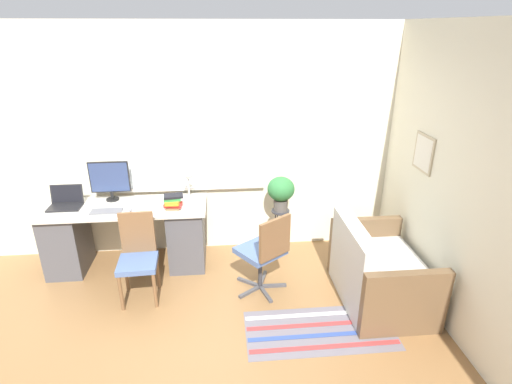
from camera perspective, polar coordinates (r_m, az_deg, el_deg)
name	(u,v)px	position (r m, az deg, el deg)	size (l,w,h in m)	color
ground_plane	(195,277)	(4.68, -8.78, -11.92)	(14.00, 14.00, 0.00)	olive
wall_back_with_window	(191,145)	(4.75, -9.33, 6.71)	(9.00, 0.12, 2.70)	beige
wall_right_with_picture	(418,157)	(4.56, 22.10, 4.62)	(0.08, 9.00, 2.70)	beige
desk	(127,235)	(4.85, -17.92, -5.85)	(1.84, 0.63, 0.77)	beige
laptop	(66,202)	(4.91, -25.56, -1.35)	(0.35, 0.25, 0.23)	black
monitor	(110,179)	(4.81, -20.17, 1.76)	(0.44, 0.14, 0.46)	black
keyboard	(106,211)	(4.61, -20.58, -2.59)	(0.33, 0.13, 0.02)	slate
mouse	(131,210)	(4.55, -17.46, -2.42)	(0.04, 0.06, 0.03)	slate
desk_lamp	(188,177)	(4.52, -9.70, 2.11)	(0.14, 0.14, 0.38)	white
book_stack	(173,201)	(4.44, -11.80, -1.31)	(0.22, 0.18, 0.17)	olive
desk_chair_wooden	(138,256)	(4.28, -16.52, -8.70)	(0.40, 0.41, 0.90)	brown
office_chair_swivel	(265,251)	(4.15, 1.25, -8.40)	(0.59, 0.60, 0.91)	#47474C
couch_loveseat	(378,274)	(4.33, 16.97, -11.14)	(0.79, 1.15, 0.84)	beige
plant_stand	(280,217)	(4.80, 3.49, -3.59)	(0.22, 0.22, 0.61)	#333338
potted_plant	(281,191)	(4.66, 3.58, 0.18)	(0.32, 0.32, 0.42)	#514C47
floor_rug_striped	(320,330)	(3.99, 9.09, -18.90)	(1.39, 0.64, 0.01)	slate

